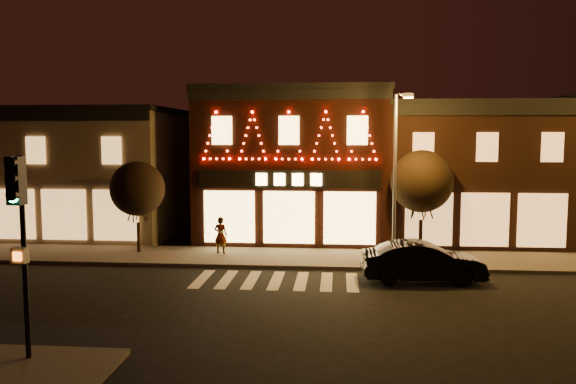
# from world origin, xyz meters

# --- Properties ---
(ground) EXTENTS (120.00, 120.00, 0.00)m
(ground) POSITION_xyz_m (0.00, 0.00, 0.00)
(ground) COLOR black
(ground) RESTS_ON ground
(sidewalk_far) EXTENTS (44.00, 4.00, 0.15)m
(sidewalk_far) POSITION_xyz_m (2.00, 8.00, 0.07)
(sidewalk_far) COLOR #47423D
(sidewalk_far) RESTS_ON ground
(building_left) EXTENTS (12.20, 8.28, 7.30)m
(building_left) POSITION_xyz_m (-13.00, 13.99, 3.66)
(building_left) COLOR #7B7157
(building_left) RESTS_ON ground
(building_pulp) EXTENTS (10.20, 8.34, 8.30)m
(building_pulp) POSITION_xyz_m (0.00, 13.98, 4.16)
(building_pulp) COLOR black
(building_pulp) RESTS_ON ground
(building_right_a) EXTENTS (9.20, 8.28, 7.50)m
(building_right_a) POSITION_xyz_m (9.50, 13.99, 3.76)
(building_right_a) COLOR black
(building_right_a) RESTS_ON ground
(traffic_signal_near) EXTENTS (0.38, 0.53, 5.10)m
(traffic_signal_near) POSITION_xyz_m (-5.32, -4.98, 3.74)
(traffic_signal_near) COLOR black
(traffic_signal_near) RESTS_ON sidewalk_near
(streetlamp_mid) EXTENTS (0.67, 1.69, 7.37)m
(streetlamp_mid) POSITION_xyz_m (4.95, 7.05, 4.48)
(streetlamp_mid) COLOR #59595E
(streetlamp_mid) RESTS_ON sidewalk_far
(tree_left) EXTENTS (2.61, 2.61, 4.37)m
(tree_left) POSITION_xyz_m (-7.16, 8.41, 3.21)
(tree_left) COLOR black
(tree_left) RESTS_ON sidewalk_far
(tree_right) EXTENTS (2.95, 2.95, 4.93)m
(tree_right) POSITION_xyz_m (6.35, 9.17, 3.60)
(tree_right) COLOR black
(tree_right) RESTS_ON sidewalk_far
(dark_sedan) EXTENTS (4.84, 1.92, 1.57)m
(dark_sedan) POSITION_xyz_m (5.77, 4.39, 0.78)
(dark_sedan) COLOR black
(dark_sedan) RESTS_ON ground
(pedestrian) EXTENTS (0.69, 0.50, 1.75)m
(pedestrian) POSITION_xyz_m (-3.14, 8.41, 1.02)
(pedestrian) COLOR gray
(pedestrian) RESTS_ON sidewalk_far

